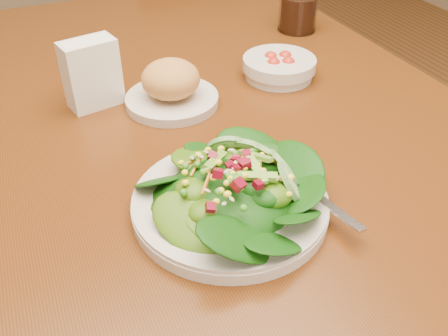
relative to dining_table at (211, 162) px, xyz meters
The scene contains 7 objects.
dining_table is the anchor object (origin of this frame).
chair_far 0.94m from the dining_table, 74.87° to the left, with size 0.44×0.44×0.83m.
salad_plate 0.28m from the dining_table, 103.99° to the right, with size 0.26×0.26×0.07m.
bread_plate 0.16m from the dining_table, 129.20° to the left, with size 0.16×0.16×0.08m.
tomato_bowl 0.23m from the dining_table, 24.61° to the left, with size 0.14×0.14×0.05m.
drinking_glass 0.46m from the dining_table, 40.27° to the left, with size 0.09×0.09×0.16m.
napkin_holder 0.26m from the dining_table, 146.71° to the left, with size 0.10×0.07×0.12m.
Camera 1 is at (-0.27, -0.69, 1.19)m, focal length 40.00 mm.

